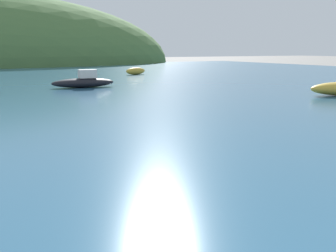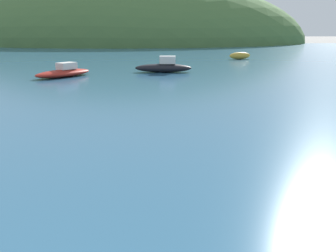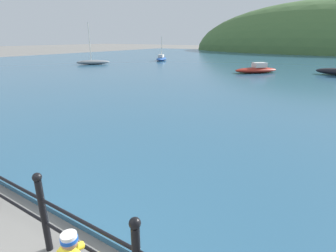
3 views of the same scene
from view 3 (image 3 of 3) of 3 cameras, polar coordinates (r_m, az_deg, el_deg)
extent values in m
cube|color=#2D5B7A|center=(32.32, 28.31, 11.54)|extent=(80.00, 60.00, 0.10)
ellipsoid|color=#476B38|center=(65.51, 31.27, 13.57)|extent=(57.35, 31.54, 20.56)
cylinder|color=black|center=(4.09, -25.37, -17.38)|extent=(0.09, 0.09, 1.10)
sphere|color=black|center=(3.79, -26.63, -9.96)|extent=(0.12, 0.12, 0.12)
sphere|color=black|center=(2.70, -7.23, -20.26)|extent=(0.12, 0.12, 0.12)
cylinder|color=black|center=(3.95, -25.92, -14.17)|extent=(9.66, 0.04, 0.04)
cylinder|color=black|center=(4.15, -25.17, -18.51)|extent=(9.66, 0.04, 0.04)
cylinder|color=yellow|center=(3.29, -20.36, -23.84)|extent=(0.10, 0.32, 0.19)
sphere|color=#A37556|center=(3.01, -20.66, -22.48)|extent=(0.17, 0.17, 0.17)
cylinder|color=#194CB2|center=(2.99, -20.73, -22.04)|extent=(0.17, 0.17, 0.04)
cylinder|color=silver|center=(2.96, -20.82, -21.45)|extent=(0.16, 0.16, 0.04)
ellipsoid|color=maroon|center=(23.13, 18.59, 11.45)|extent=(3.48, 3.61, 0.43)
cube|color=silver|center=(23.24, 19.28, 12.43)|extent=(1.24, 1.25, 0.39)
ellipsoid|color=#1E4793|center=(34.23, -1.44, 14.39)|extent=(2.13, 3.30, 0.40)
cube|color=silver|center=(33.97, -1.54, 15.00)|extent=(0.87, 1.03, 0.36)
cylinder|color=beige|center=(34.30, -1.40, 16.82)|extent=(0.07, 0.07, 2.49)
ellipsoid|color=gray|center=(30.19, -16.00, 13.20)|extent=(3.15, 3.27, 0.47)
cylinder|color=beige|center=(30.09, -16.72, 17.23)|extent=(0.07, 0.07, 3.81)
camera|label=1|loc=(6.22, -43.33, 9.09)|focal=42.00mm
camera|label=2|loc=(1.56, -105.65, 5.47)|focal=42.00mm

